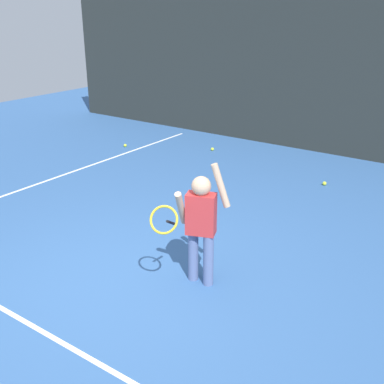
{
  "coord_description": "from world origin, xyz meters",
  "views": [
    {
      "loc": [
        3.18,
        -3.15,
        2.79
      ],
      "look_at": [
        0.35,
        0.86,
        0.85
      ],
      "focal_mm": 44.43,
      "sensor_mm": 36.0,
      "label": 1
    }
  ],
  "objects_px": {
    "tennis_ball_1": "(212,149)",
    "tennis_ball_4": "(125,145)",
    "tennis_ball_0": "(324,183)",
    "tennis_player": "(199,221)"
  },
  "relations": [
    {
      "from": "tennis_player",
      "to": "tennis_ball_0",
      "type": "bearing_deg",
      "value": 68.65
    },
    {
      "from": "tennis_ball_0",
      "to": "tennis_ball_1",
      "type": "relative_size",
      "value": 1.0
    },
    {
      "from": "tennis_ball_4",
      "to": "tennis_ball_0",
      "type": "bearing_deg",
      "value": 2.85
    },
    {
      "from": "tennis_ball_1",
      "to": "tennis_ball_4",
      "type": "distance_m",
      "value": 1.85
    },
    {
      "from": "tennis_player",
      "to": "tennis_ball_4",
      "type": "bearing_deg",
      "value": 120.2
    },
    {
      "from": "tennis_ball_0",
      "to": "tennis_ball_1",
      "type": "distance_m",
      "value": 2.68
    },
    {
      "from": "tennis_ball_1",
      "to": "tennis_ball_4",
      "type": "xyz_separation_m",
      "value": [
        -1.65,
        -0.83,
        0.0
      ]
    },
    {
      "from": "tennis_player",
      "to": "tennis_ball_1",
      "type": "xyz_separation_m",
      "value": [
        -2.58,
        4.25,
        -0.69
      ]
    },
    {
      "from": "tennis_ball_0",
      "to": "tennis_ball_1",
      "type": "bearing_deg",
      "value": 166.71
    },
    {
      "from": "tennis_ball_4",
      "to": "tennis_player",
      "type": "bearing_deg",
      "value": -38.98
    }
  ]
}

